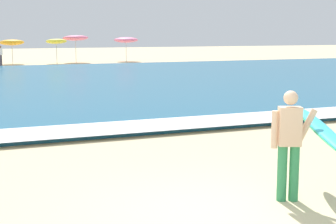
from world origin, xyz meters
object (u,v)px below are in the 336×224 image
Objects in this scene: beach_umbrella_5 at (56,41)px; surfer_with_board at (305,136)px; beach_umbrella_7 at (126,40)px; beach_umbrella_4 at (12,42)px; beach_umbrella_6 at (75,38)px; beachgoer_near_row_left at (1,55)px.

surfer_with_board is at bearing -94.22° from beach_umbrella_5.
beach_umbrella_7 reaches higher than surfer_with_board.
beach_umbrella_4 is 3.60m from beach_umbrella_5.
beach_umbrella_6 reaches higher than surfer_with_board.
surfer_with_board is 1.25× the size of beach_umbrella_5.
beach_umbrella_7 is at bearing 12.31° from beachgoer_near_row_left.
beach_umbrella_4 is 0.95× the size of beach_umbrella_7.
beach_umbrella_6 is at bearing 19.24° from beachgoer_near_row_left.
beachgoer_near_row_left is (-1.82, 36.22, -0.19)m from surfer_with_board.
beach_umbrella_5 is at bearing 85.78° from surfer_with_board.
beach_umbrella_4 reaches higher than surfer_with_board.
beach_umbrella_7 is at bearing 2.09° from beach_umbrella_6.
beach_umbrella_7 is (9.25, 38.64, 0.89)m from surfer_with_board.
beach_umbrella_7 reaches higher than beach_umbrella_5.
beach_umbrella_6 is (4.61, 38.47, 1.08)m from surfer_with_board.
beach_umbrella_7 is at bearing 11.14° from beach_umbrella_5.
beach_umbrella_6 is 4.64m from beach_umbrella_7.
beach_umbrella_5 is 1.35× the size of beachgoer_near_row_left.
beachgoer_near_row_left is (-11.07, -2.42, -1.07)m from beach_umbrella_7.
beach_umbrella_5 is 6.62m from beach_umbrella_7.
beach_umbrella_6 is (1.86, 1.11, 0.26)m from beach_umbrella_5.
beach_umbrella_5 is (3.50, -0.86, 0.08)m from beach_umbrella_4.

